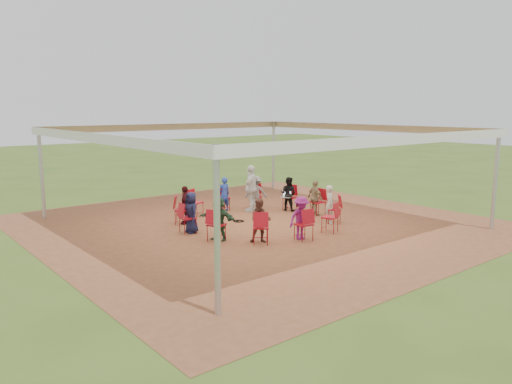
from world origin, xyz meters
TOP-DOWN VIEW (x-y plane):
  - ground at (0.00, 0.00)m, footprint 80.00×80.00m
  - dirt_patch at (0.00, 0.00)m, footprint 13.00×13.00m
  - tent at (0.00, 0.00)m, footprint 10.33×10.33m
  - chair_0 at (2.21, 0.91)m, footprint 0.57×0.56m
  - chair_1 at (1.46, 1.89)m, footprint 0.60×0.60m
  - chair_2 at (0.32, 2.37)m, footprint 0.47×0.49m
  - chair_3 at (-0.91, 2.21)m, footprint 0.56×0.57m
  - chair_4 at (-1.89, 1.46)m, footprint 0.60×0.60m
  - chair_5 at (-2.37, 0.32)m, footprint 0.49×0.47m
  - chair_6 at (-2.21, -0.91)m, footprint 0.57×0.56m
  - chair_7 at (-1.46, -1.89)m, footprint 0.60×0.60m
  - chair_8 at (-0.32, -2.37)m, footprint 0.47×0.49m
  - chair_9 at (0.91, -2.21)m, footprint 0.56×0.57m
  - chair_10 at (1.89, -1.46)m, footprint 0.60×0.60m
  - chair_11 at (2.37, -0.32)m, footprint 0.49×0.47m
  - person_seated_0 at (2.10, 0.86)m, footprint 0.53×0.67m
  - person_seated_1 at (1.38, 1.80)m, footprint 0.85×0.78m
  - person_seated_2 at (0.30, 2.25)m, footprint 0.47×0.34m
  - person_seated_3 at (-1.80, 1.38)m, footprint 0.71×0.78m
  - person_seated_4 at (-2.25, 0.30)m, footprint 0.40×0.63m
  - person_seated_5 at (-2.10, -0.86)m, footprint 0.81×1.19m
  - person_seated_6 at (-1.38, -1.80)m, footprint 0.67×0.62m
  - person_seated_7 at (-0.30, -2.25)m, footprint 0.82×0.48m
  - person_seated_8 at (1.80, -1.38)m, footprint 0.49×0.52m
  - person_seated_9 at (2.25, -0.30)m, footprint 0.45×0.75m
  - standing_person at (1.02, 1.59)m, footprint 1.07×0.87m
  - cable_coil at (-0.31, 0.57)m, footprint 0.42×0.42m
  - laptop at (1.95, 0.80)m, footprint 0.37×0.41m

SIDE VIEW (x-z plane):
  - ground at x=0.00m, z-range 0.00..0.00m
  - dirt_patch at x=0.00m, z-range 0.01..0.01m
  - cable_coil at x=-0.31m, z-range 0.01..0.04m
  - chair_0 at x=2.21m, z-range 0.00..0.90m
  - chair_1 at x=1.46m, z-range 0.00..0.90m
  - chair_2 at x=0.32m, z-range 0.00..0.90m
  - chair_3 at x=-0.91m, z-range 0.00..0.90m
  - chair_4 at x=-1.89m, z-range 0.00..0.90m
  - chair_5 at x=-2.37m, z-range 0.00..0.90m
  - chair_6 at x=-2.21m, z-range 0.00..0.90m
  - chair_7 at x=-1.46m, z-range 0.00..0.90m
  - chair_8 at x=-0.32m, z-range 0.00..0.90m
  - chair_9 at x=0.91m, z-range 0.00..0.90m
  - chair_10 at x=1.89m, z-range 0.00..0.90m
  - chair_11 at x=2.37m, z-range 0.00..0.90m
  - laptop at x=1.95m, z-range 0.46..0.69m
  - person_seated_0 at x=2.10m, z-range 0.01..1.21m
  - person_seated_1 at x=1.38m, z-range 0.01..1.21m
  - person_seated_2 at x=0.30m, z-range 0.01..1.21m
  - person_seated_3 at x=-1.80m, z-range 0.01..1.21m
  - person_seated_4 at x=-2.25m, z-range 0.01..1.21m
  - person_seated_5 at x=-2.10m, z-range 0.01..1.21m
  - person_seated_6 at x=-1.38m, z-range 0.01..1.21m
  - person_seated_7 at x=-0.30m, z-range 0.01..1.21m
  - person_seated_8 at x=1.80m, z-range 0.01..1.21m
  - person_seated_9 at x=2.25m, z-range 0.01..1.21m
  - standing_person at x=1.02m, z-range 0.01..1.64m
  - tent at x=0.00m, z-range 0.87..3.87m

